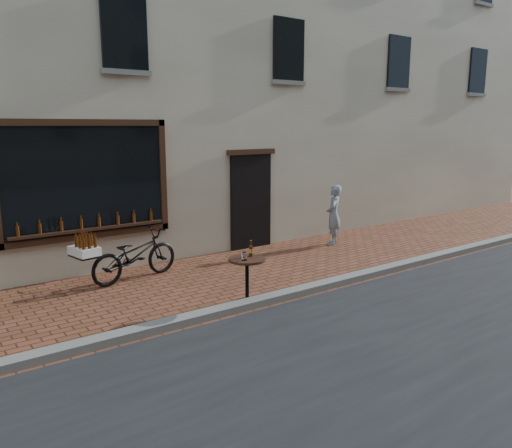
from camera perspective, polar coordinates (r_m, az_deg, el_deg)
ground at (r=8.18m, az=2.62°, el=-9.25°), size 90.00×90.00×0.00m
kerb at (r=8.31m, az=1.76°, el=-8.48°), size 90.00×0.25×0.12m
shop_building at (r=13.54m, az=-15.70°, el=19.92°), size 28.00×6.20×10.00m
cargo_bicycle at (r=9.61m, az=-13.87°, el=-3.44°), size 2.15×0.96×1.01m
bistro_table at (r=8.06m, az=-1.02°, el=-5.44°), size 0.60×0.60×1.03m
pedestrian at (r=12.24m, az=8.86°, el=1.05°), size 0.63×0.60×1.45m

